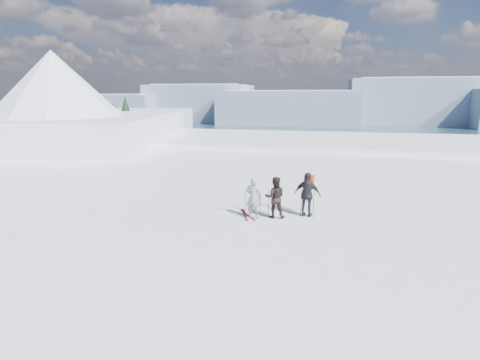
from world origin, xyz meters
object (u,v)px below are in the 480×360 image
object	(u,v)px
skier_dark	(275,197)
skis_loose	(246,215)
skier_pack	(307,195)
skier_grey	(253,198)

from	to	relation	value
skier_dark	skis_loose	xyz separation A→B (m)	(-1.27, 0.03, -0.89)
skier_pack	skier_dark	bearing A→B (deg)	30.36
skier_grey	skier_pack	world-z (taller)	skier_pack
skier_dark	skier_grey	bearing A→B (deg)	9.44
skier_grey	skier_dark	world-z (taller)	skier_grey
skier_grey	skier_pack	bearing A→B (deg)	-153.39
skier_grey	skier_dark	size ratio (longest dim) A/B	1.00
skier_pack	skis_loose	size ratio (longest dim) A/B	1.20
skier_grey	skis_loose	size ratio (longest dim) A/B	1.11
skier_grey	skier_dark	distance (m)	0.93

